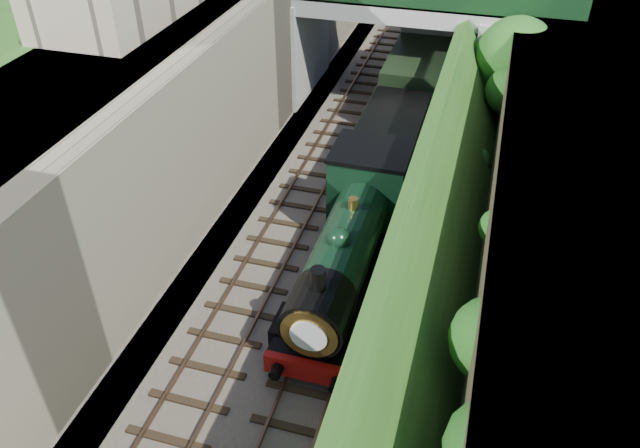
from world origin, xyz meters
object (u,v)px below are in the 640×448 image
(road_bridge, at_px, (419,31))
(tree, at_px, (518,60))
(tender, at_px, (391,149))
(locomotive, at_px, (350,244))

(road_bridge, relative_size, tree, 2.42)
(road_bridge, height_order, tree, road_bridge)
(tender, bearing_deg, road_bridge, 91.79)
(road_bridge, bearing_deg, locomotive, -89.06)
(road_bridge, xyz_separation_m, locomotive, (0.26, -15.54, -2.18))
(road_bridge, height_order, tender, road_bridge)
(locomotive, distance_m, tender, 7.37)
(tender, bearing_deg, tree, 41.04)
(road_bridge, xyz_separation_m, tender, (0.26, -8.18, -2.46))
(road_bridge, distance_m, tree, 6.45)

